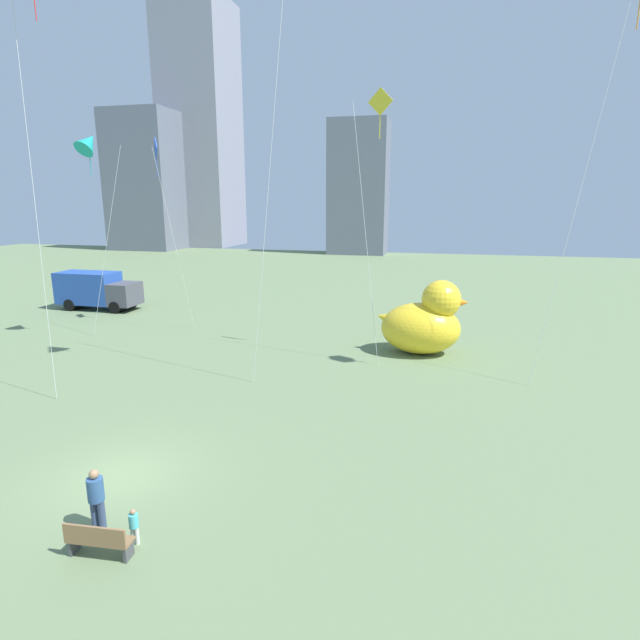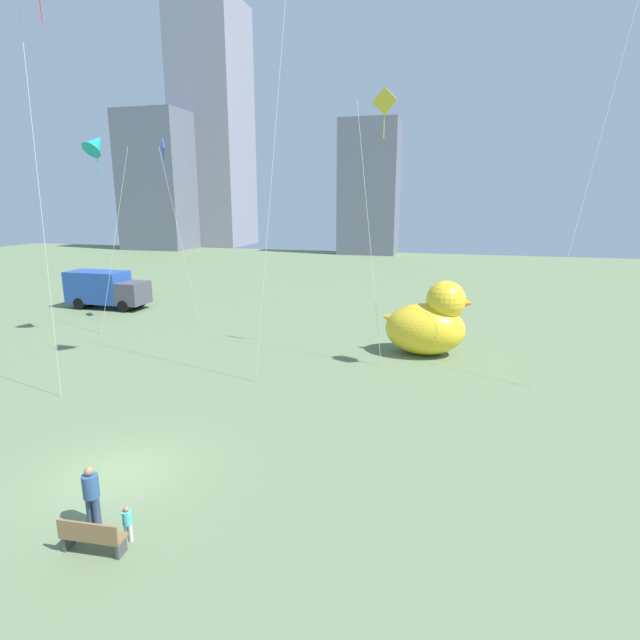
# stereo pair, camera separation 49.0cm
# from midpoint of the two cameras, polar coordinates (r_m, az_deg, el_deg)

# --- Properties ---
(ground_plane) EXTENTS (140.00, 140.00, 0.00)m
(ground_plane) POSITION_cam_midpoint_polar(r_m,az_deg,el_deg) (17.40, -20.95, -15.78)
(ground_plane) COLOR #687E55
(park_bench) EXTENTS (1.59, 0.56, 0.90)m
(park_bench) POSITION_cam_midpoint_polar(r_m,az_deg,el_deg) (14.03, -23.28, -21.36)
(park_bench) COLOR olive
(park_bench) RESTS_ON ground
(person_adult) EXTENTS (0.41, 0.41, 1.66)m
(person_adult) POSITION_cam_midpoint_polar(r_m,az_deg,el_deg) (14.79, -23.35, -17.41)
(person_adult) COLOR #38476B
(person_adult) RESTS_ON ground
(person_child) EXTENTS (0.23, 0.23, 0.94)m
(person_child) POSITION_cam_midpoint_polar(r_m,az_deg,el_deg) (14.13, -19.80, -20.52)
(person_child) COLOR silver
(person_child) RESTS_ON ground
(giant_inflatable_duck) EXTENTS (4.92, 3.16, 4.08)m
(giant_inflatable_duck) POSITION_cam_midpoint_polar(r_m,az_deg,el_deg) (28.09, 12.55, -0.33)
(giant_inflatable_duck) COLOR yellow
(giant_inflatable_duck) RESTS_ON ground
(box_truck) EXTENTS (6.26, 2.41, 2.85)m
(box_truck) POSITION_cam_midpoint_polar(r_m,az_deg,el_deg) (42.64, -22.57, 3.17)
(box_truck) COLOR #264CA5
(box_truck) RESTS_ON ground
(city_skyline) EXTENTS (45.87, 19.62, 41.36)m
(city_skyline) POSITION_cam_midpoint_polar(r_m,az_deg,el_deg) (94.61, -11.24, 18.32)
(city_skyline) COLOR slate
(city_skyline) RESTS_ON ground
(kite_blue) EXTENTS (1.95, 2.21, 11.91)m
(kite_blue) POSITION_cam_midpoint_polar(r_m,az_deg,el_deg) (34.15, -16.62, 17.07)
(kite_blue) COLOR silver
(kite_blue) RESTS_ON ground
(kite_yellow) EXTENTS (1.90, 1.48, 13.44)m
(kite_yellow) POSITION_cam_midpoint_polar(r_m,az_deg,el_deg) (26.42, 7.67, 21.83)
(kite_yellow) COLOR silver
(kite_yellow) RESTS_ON ground
(kite_teal) EXTENTS (2.54, 2.52, 12.04)m
(kite_teal) POSITION_cam_midpoint_polar(r_m,az_deg,el_deg) (32.15, -23.39, 17.69)
(kite_teal) COLOR silver
(kite_teal) RESTS_ON ground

